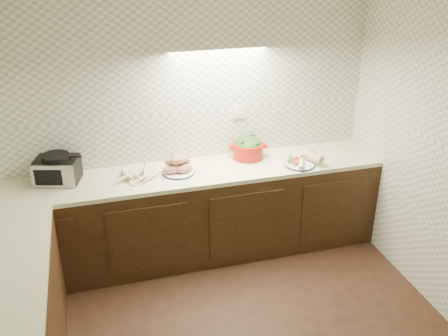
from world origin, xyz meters
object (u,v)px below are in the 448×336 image
object	(u,v)px
toaster_oven	(57,169)
veg_plate	(304,159)
parsnip_pile	(134,176)
sweet_potato_plate	(178,166)
dutch_oven	(248,148)
onion_bowl	(176,163)

from	to	relation	value
toaster_oven	veg_plate	world-z (taller)	toaster_oven
parsnip_pile	sweet_potato_plate	world-z (taller)	sweet_potato_plate
dutch_oven	onion_bowl	bearing A→B (deg)	-166.03
toaster_oven	dutch_oven	size ratio (longest dim) A/B	1.13
parsnip_pile	onion_bowl	bearing A→B (deg)	19.38
onion_bowl	toaster_oven	bearing A→B (deg)	-179.84
parsnip_pile	veg_plate	size ratio (longest dim) A/B	1.02
dutch_oven	veg_plate	size ratio (longest dim) A/B	1.02
sweet_potato_plate	dutch_oven	size ratio (longest dim) A/B	0.80
sweet_potato_plate	onion_bowl	size ratio (longest dim) A/B	1.93
toaster_oven	onion_bowl	distance (m)	1.04
veg_plate	parsnip_pile	bearing A→B (deg)	176.65
toaster_oven	sweet_potato_plate	xyz separation A→B (m)	(1.04, -0.11, -0.05)
dutch_oven	veg_plate	distance (m)	0.54
dutch_oven	veg_plate	xyz separation A→B (m)	(0.46, -0.27, -0.05)
sweet_potato_plate	onion_bowl	xyz separation A→B (m)	(0.00, 0.11, -0.03)
dutch_oven	parsnip_pile	bearing A→B (deg)	-159.91
parsnip_pile	dutch_oven	distance (m)	1.13
veg_plate	toaster_oven	bearing A→B (deg)	174.09
parsnip_pile	sweet_potato_plate	xyz separation A→B (m)	(0.40, 0.03, 0.04)
sweet_potato_plate	parsnip_pile	bearing A→B (deg)	-175.83
parsnip_pile	sweet_potato_plate	bearing A→B (deg)	4.17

